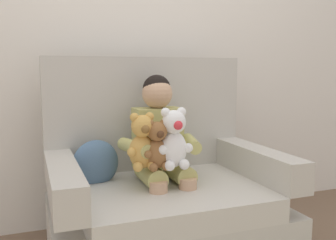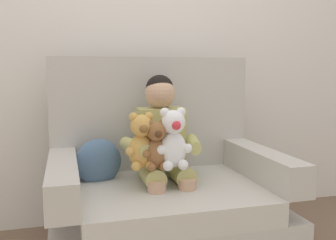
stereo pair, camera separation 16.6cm
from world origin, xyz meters
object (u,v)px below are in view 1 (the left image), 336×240
object	(u,v)px
seated_child	(161,142)
plush_honey	(142,143)
throw_pillow	(96,164)
plush_brown	(157,146)
armchair	(162,197)
plush_white	(174,140)

from	to	relation	value
seated_child	plush_honey	world-z (taller)	seated_child
seated_child	throw_pillow	bearing A→B (deg)	160.61
plush_brown	throw_pillow	bearing A→B (deg)	125.10
seated_child	throw_pillow	world-z (taller)	seated_child
seated_child	plush_brown	size ratio (longest dim) A/B	3.26
armchair	plush_brown	distance (m)	0.37
plush_white	plush_brown	bearing A→B (deg)	157.62
armchair	plush_white	size ratio (longest dim) A/B	3.89
plush_brown	plush_honey	world-z (taller)	plush_honey
throw_pillow	plush_honey	bearing A→B (deg)	-49.13
armchair	plush_honey	world-z (taller)	armchair
seated_child	plush_honey	size ratio (longest dim) A/B	2.86
plush_white	throw_pillow	xyz separation A→B (m)	(-0.35, 0.26, -0.15)
armchair	plush_brown	world-z (taller)	armchair
armchair	plush_white	world-z (taller)	armchair
seated_child	throw_pillow	distance (m)	0.37
seated_child	plush_brown	bearing A→B (deg)	-118.19
plush_brown	armchair	bearing A→B (deg)	52.36
seated_child	plush_white	world-z (taller)	seated_child
plush_brown	plush_white	bearing A→B (deg)	-13.85
plush_brown	plush_honey	xyz separation A→B (m)	(-0.07, 0.03, 0.02)
plush_white	plush_honey	world-z (taller)	plush_white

